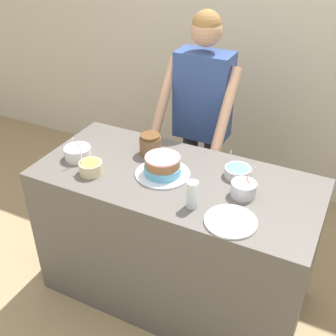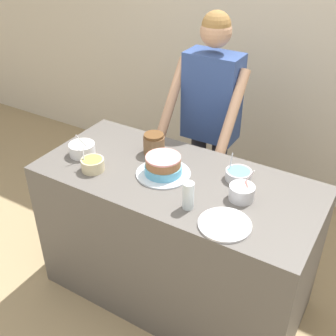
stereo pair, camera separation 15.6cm
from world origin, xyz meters
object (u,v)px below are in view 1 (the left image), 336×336
Objects in this scene: frosting_bowl_white at (78,152)px; drinking_glass at (192,194)px; frosting_bowl_blue at (238,171)px; frosting_bowl_olive at (91,167)px; ceramic_plate at (231,221)px; cake at (163,167)px; frosting_bowl_pink at (244,188)px; stoneware_jar at (150,144)px; person_baker at (202,108)px.

drinking_glass is at bearing -9.04° from frosting_bowl_white.
frosting_bowl_blue is 1.03× the size of frosting_bowl_olive.
frosting_bowl_blue is at bearing 104.23° from ceramic_plate.
frosting_bowl_pink reaches higher than cake.
frosting_bowl_white is 0.44m from stoneware_jar.
drinking_glass is (-0.12, -0.37, 0.04)m from frosting_bowl_blue.
frosting_bowl_white is (-0.54, -0.07, -0.01)m from cake.
stoneware_jar is at bearing -100.73° from person_baker.
frosting_bowl_olive is at bearing 177.72° from drinking_glass.
frosting_bowl_pink is at bearing -14.25° from stoneware_jar.
frosting_bowl_olive is at bearing -155.16° from cake.
person_baker is at bearing 128.76° from frosting_bowl_blue.
person_baker is at bearing 119.86° from ceramic_plate.
frosting_bowl_white is 0.82m from drinking_glass.
frosting_bowl_white is at bearing 171.13° from ceramic_plate.
stoneware_jar is (-0.65, 0.16, 0.02)m from frosting_bowl_pink.
frosting_bowl_blue is 0.99× the size of drinking_glass.
frosting_bowl_pink is (0.54, -0.73, -0.05)m from person_baker.
stoneware_jar is at bearing 179.84° from frosting_bowl_blue.
frosting_bowl_olive is at bearing 176.19° from ceramic_plate.
frosting_bowl_white is (-1.02, -0.08, -0.00)m from frosting_bowl_pink.
cake is at bearing -45.22° from stoneware_jar.
stoneware_jar is (-0.56, 0.00, 0.03)m from frosting_bowl_blue.
frosting_bowl_white reaches higher than frosting_bowl_olive.
frosting_bowl_blue is 0.57× the size of ceramic_plate.
frosting_bowl_white is 1.05m from ceramic_plate.
cake is at bearing -84.73° from person_baker.
frosting_bowl_blue is at bearing -51.24° from person_baker.
drinking_glass is (0.34, -0.94, -0.02)m from person_baker.
frosting_bowl_olive is 0.20m from frosting_bowl_white.
drinking_glass is at bearing -2.28° from frosting_bowl_olive.
stoneware_jar is at bearing 33.94° from frosting_bowl_white.
person_baker is 0.75m from cake.
drinking_glass is 0.23m from ceramic_plate.
frosting_bowl_pink is at bearing 93.87° from ceramic_plate.
frosting_bowl_pink is 0.67m from stoneware_jar.
frosting_bowl_olive is at bearing -31.54° from frosting_bowl_white.
ceramic_plate is at bearing -60.14° from person_baker.
frosting_bowl_blue is at bearing 117.89° from frosting_bowl_pink.
ceramic_plate is (0.02, -0.24, -0.04)m from frosting_bowl_pink.
drinking_glass reaches higher than frosting_bowl_blue.
person_baker is at bearing 59.79° from frosting_bowl_white.
person_baker is 0.97m from frosting_bowl_olive.
frosting_bowl_white reaches higher than stoneware_jar.
cake is at bearing -178.53° from frosting_bowl_pink.
drinking_glass is (0.64, -0.03, 0.04)m from frosting_bowl_olive.
cake is 1.78× the size of frosting_bowl_white.
frosting_bowl_white is at bearing -172.73° from cake.
frosting_bowl_olive reaches higher than stoneware_jar.
frosting_bowl_olive is 0.96× the size of drinking_glass.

